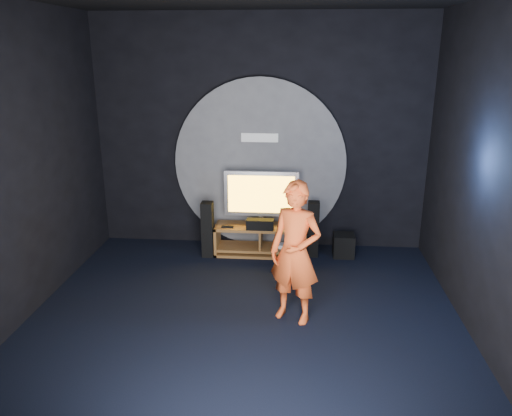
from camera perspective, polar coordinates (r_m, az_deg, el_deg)
The scene contains 14 objects.
floor at distance 5.81m, azimuth -1.51°, elevation -13.10°, with size 5.00×5.00×0.00m, color black.
back_wall at distance 7.58m, azimuth 0.49°, elevation 8.41°, with size 5.00×0.04×3.50m, color black.
front_wall at distance 2.81m, azimuth -7.51°, elevation -8.42°, with size 5.00×0.04×3.50m, color black.
left_wall at distance 5.96m, azimuth -26.36°, elevation 3.98°, with size 0.04×5.00×3.50m, color black.
right_wall at distance 5.46m, azimuth 25.44°, elevation 2.98°, with size 0.04×5.00×3.50m, color black.
wall_disc_panel at distance 7.61m, azimuth 0.45°, elevation 5.01°, with size 2.60×0.11×2.60m.
media_console at distance 7.56m, azimuth 0.60°, elevation -3.87°, with size 1.37×0.45×0.45m.
tv at distance 7.39m, azimuth 0.60°, elevation 1.40°, with size 1.10×0.22×0.82m.
center_speaker at distance 7.31m, azimuth 0.47°, elevation -1.88°, with size 0.40×0.15×0.15m, color black.
remote at distance 7.40m, azimuth -3.28°, elevation -2.17°, with size 0.18×0.05×0.02m, color black.
tower_speaker_left at distance 7.44m, azimuth -5.54°, elevation -2.45°, with size 0.17×0.19×0.84m, color black.
tower_speaker_right at distance 7.47m, azimuth 6.53°, elevation -2.40°, with size 0.17×0.19×0.84m, color black.
subwoofer at distance 7.61m, azimuth 9.98°, elevation -4.21°, with size 0.31×0.31×0.34m, color black.
player at distance 5.58m, azimuth 4.50°, elevation -5.13°, with size 0.60×0.39×1.64m, color #E4501F.
Camera 1 is at (0.57, -4.96, 2.98)m, focal length 35.00 mm.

